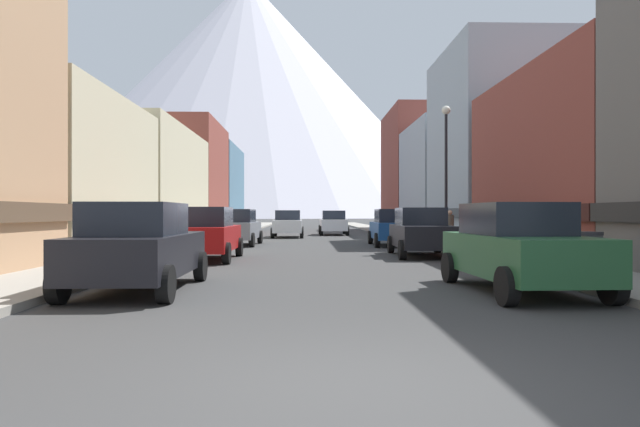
{
  "coord_description": "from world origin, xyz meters",
  "views": [
    {
      "loc": [
        -0.46,
        -5.02,
        1.56
      ],
      "look_at": [
        0.64,
        36.6,
        1.57
      ],
      "focal_mm": 31.48,
      "sensor_mm": 36.0,
      "label": 1
    }
  ],
  "objects_px": {
    "car_left_1": "(206,233)",
    "pedestrian_0": "(450,229)",
    "potted_plant_0": "(494,238)",
    "streetlamp_right": "(446,155)",
    "car_right_1": "(421,232)",
    "car_right_2": "(393,227)",
    "car_driving_1": "(288,224)",
    "car_left_2": "(237,227)",
    "car_right_0": "(518,247)",
    "car_driving_0": "(333,223)",
    "potted_plant_1": "(575,246)",
    "trash_bin_right": "(590,252)",
    "car_left_0": "(139,247)"
  },
  "relations": [
    {
      "from": "car_right_1",
      "to": "streetlamp_right",
      "type": "height_order",
      "value": "streetlamp_right"
    },
    {
      "from": "potted_plant_1",
      "to": "car_driving_0",
      "type": "bearing_deg",
      "value": 101.85
    },
    {
      "from": "car_left_2",
      "to": "trash_bin_right",
      "type": "height_order",
      "value": "car_left_2"
    },
    {
      "from": "streetlamp_right",
      "to": "pedestrian_0",
      "type": "bearing_deg",
      "value": 72.38
    },
    {
      "from": "potted_plant_0",
      "to": "streetlamp_right",
      "type": "xyz_separation_m",
      "value": [
        -1.65,
        1.0,
        3.39
      ]
    },
    {
      "from": "car_right_2",
      "to": "car_driving_1",
      "type": "distance_m",
      "value": 11.26
    },
    {
      "from": "car_driving_0",
      "to": "car_right_1",
      "type": "bearing_deg",
      "value": -83.87
    },
    {
      "from": "car_right_0",
      "to": "streetlamp_right",
      "type": "bearing_deg",
      "value": 82.55
    },
    {
      "from": "car_left_2",
      "to": "car_driving_0",
      "type": "bearing_deg",
      "value": 67.94
    },
    {
      "from": "car_driving_0",
      "to": "potted_plant_1",
      "type": "height_order",
      "value": "car_driving_0"
    },
    {
      "from": "car_left_2",
      "to": "potted_plant_1",
      "type": "height_order",
      "value": "car_left_2"
    },
    {
      "from": "car_left_2",
      "to": "potted_plant_1",
      "type": "bearing_deg",
      "value": -48.97
    },
    {
      "from": "car_left_0",
      "to": "trash_bin_right",
      "type": "distance_m",
      "value": 10.32
    },
    {
      "from": "car_left_2",
      "to": "streetlamp_right",
      "type": "bearing_deg",
      "value": -27.45
    },
    {
      "from": "car_right_0",
      "to": "car_driving_1",
      "type": "distance_m",
      "value": 26.51
    },
    {
      "from": "car_driving_0",
      "to": "trash_bin_right",
      "type": "bearing_deg",
      "value": -80.31
    },
    {
      "from": "potted_plant_0",
      "to": "pedestrian_0",
      "type": "bearing_deg",
      "value": 101.07
    },
    {
      "from": "car_driving_1",
      "to": "pedestrian_0",
      "type": "xyz_separation_m",
      "value": [
        7.85,
        -11.26,
        -0.03
      ]
    },
    {
      "from": "car_right_0",
      "to": "potted_plant_0",
      "type": "xyz_separation_m",
      "value": [
        3.2,
        10.86,
        -0.3
      ]
    },
    {
      "from": "car_right_1",
      "to": "car_driving_1",
      "type": "bearing_deg",
      "value": 108.1
    },
    {
      "from": "car_driving_0",
      "to": "potted_plant_1",
      "type": "distance_m",
      "value": 26.31
    },
    {
      "from": "car_left_0",
      "to": "car_right_1",
      "type": "bearing_deg",
      "value": 50.29
    },
    {
      "from": "car_left_2",
      "to": "car_right_1",
      "type": "relative_size",
      "value": 1.0
    },
    {
      "from": "car_right_2",
      "to": "trash_bin_right",
      "type": "height_order",
      "value": "car_right_2"
    },
    {
      "from": "car_right_2",
      "to": "car_driving_1",
      "type": "height_order",
      "value": "same"
    },
    {
      "from": "car_right_0",
      "to": "car_right_1",
      "type": "distance_m",
      "value": 9.43
    },
    {
      "from": "car_left_1",
      "to": "potted_plant_1",
      "type": "xyz_separation_m",
      "value": [
        10.8,
        -3.63,
        -0.22
      ]
    },
    {
      "from": "car_driving_1",
      "to": "pedestrian_0",
      "type": "relative_size",
      "value": 2.8
    },
    {
      "from": "car_right_0",
      "to": "car_driving_0",
      "type": "relative_size",
      "value": 1.01
    },
    {
      "from": "car_right_1",
      "to": "streetlamp_right",
      "type": "distance_m",
      "value": 4.22
    },
    {
      "from": "car_left_2",
      "to": "car_driving_1",
      "type": "distance_m",
      "value": 9.59
    },
    {
      "from": "trash_bin_right",
      "to": "streetlamp_right",
      "type": "relative_size",
      "value": 0.17
    },
    {
      "from": "car_driving_0",
      "to": "potted_plant_1",
      "type": "relative_size",
      "value": 4.51
    },
    {
      "from": "trash_bin_right",
      "to": "streetlamp_right",
      "type": "xyz_separation_m",
      "value": [
        -1.0,
        9.74,
        3.34
      ]
    },
    {
      "from": "car_left_1",
      "to": "pedestrian_0",
      "type": "height_order",
      "value": "car_left_1"
    },
    {
      "from": "car_left_0",
      "to": "car_right_2",
      "type": "relative_size",
      "value": 0.99
    },
    {
      "from": "car_right_1",
      "to": "car_driving_1",
      "type": "xyz_separation_m",
      "value": [
        -5.4,
        16.53,
        0.0
      ]
    },
    {
      "from": "potted_plant_1",
      "to": "potted_plant_0",
      "type": "bearing_deg",
      "value": 90.0
    },
    {
      "from": "pedestrian_0",
      "to": "car_right_1",
      "type": "bearing_deg",
      "value": -114.93
    },
    {
      "from": "car_right_0",
      "to": "car_right_1",
      "type": "relative_size",
      "value": 1.0
    },
    {
      "from": "car_left_1",
      "to": "car_right_2",
      "type": "bearing_deg",
      "value": 47.29
    },
    {
      "from": "car_left_2",
      "to": "streetlamp_right",
      "type": "height_order",
      "value": "streetlamp_right"
    },
    {
      "from": "streetlamp_right",
      "to": "car_driving_0",
      "type": "bearing_deg",
      "value": 101.71
    },
    {
      "from": "car_left_0",
      "to": "potted_plant_1",
      "type": "distance_m",
      "value": 11.49
    },
    {
      "from": "car_right_0",
      "to": "car_driving_0",
      "type": "distance_m",
      "value": 30.03
    },
    {
      "from": "car_driving_0",
      "to": "streetlamp_right",
      "type": "xyz_separation_m",
      "value": [
        3.75,
        -18.09,
        3.09
      ]
    },
    {
      "from": "potted_plant_0",
      "to": "potted_plant_1",
      "type": "height_order",
      "value": "potted_plant_1"
    },
    {
      "from": "potted_plant_0",
      "to": "car_right_1",
      "type": "bearing_deg",
      "value": -155.83
    },
    {
      "from": "car_driving_0",
      "to": "car_driving_1",
      "type": "relative_size",
      "value": 1.0
    },
    {
      "from": "car_right_2",
      "to": "streetlamp_right",
      "type": "xyz_separation_m",
      "value": [
        1.55,
        -4.21,
        3.09
      ]
    }
  ]
}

